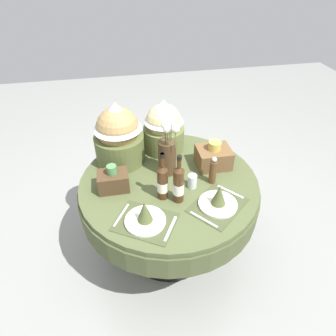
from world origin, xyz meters
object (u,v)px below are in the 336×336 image
(place_setting_left, at_px, (145,217))
(pepper_mill, at_px, (213,171))
(gift_tub_back_centre, at_px, (164,125))
(wine_bottle_left, at_px, (163,182))
(gift_tub_back_left, at_px, (118,132))
(tumbler_near_right, at_px, (192,181))
(wine_bottle_centre, at_px, (179,184))
(woven_basket_side_right, at_px, (213,157))
(place_setting_right, at_px, (218,200))
(flower_vase, at_px, (168,152))
(dining_table, at_px, (169,194))
(woven_basket_side_left, at_px, (113,180))

(place_setting_left, distance_m, pepper_mill, 0.56)
(pepper_mill, bearing_deg, gift_tub_back_centre, 117.96)
(wine_bottle_left, xyz_separation_m, gift_tub_back_left, (-0.23, 0.45, 0.11))
(wine_bottle_left, distance_m, gift_tub_back_centre, 0.56)
(tumbler_near_right, bearing_deg, pepper_mill, 8.29)
(wine_bottle_left, relative_size, wine_bottle_centre, 0.99)
(wine_bottle_centre, bearing_deg, woven_basket_side_right, 43.43)
(place_setting_right, relative_size, tumbler_near_right, 4.54)
(flower_vase, relative_size, tumbler_near_right, 4.49)
(wine_bottle_centre, relative_size, gift_tub_back_centre, 0.83)
(flower_vase, height_order, tumbler_near_right, flower_vase)
(gift_tub_back_centre, xyz_separation_m, woven_basket_side_right, (0.31, -0.28, -0.14))
(place_setting_left, xyz_separation_m, place_setting_right, (0.46, 0.05, 0.00))
(dining_table, distance_m, gift_tub_back_left, 0.57)
(place_setting_left, xyz_separation_m, gift_tub_back_centre, (0.24, 0.74, 0.17))
(wine_bottle_left, bearing_deg, gift_tub_back_left, 117.16)
(wine_bottle_left, distance_m, woven_basket_side_left, 0.34)
(tumbler_near_right, relative_size, woven_basket_side_right, 0.40)
(pepper_mill, height_order, woven_basket_side_left, pepper_mill)
(wine_bottle_centre, distance_m, tumbler_near_right, 0.18)
(tumbler_near_right, bearing_deg, woven_basket_side_right, 44.15)
(place_setting_left, relative_size, gift_tub_back_centre, 1.04)
(flower_vase, distance_m, gift_tub_back_left, 0.38)
(dining_table, xyz_separation_m, gift_tub_back_centre, (0.04, 0.39, 0.35))
(flower_vase, xyz_separation_m, wine_bottle_centre, (0.01, -0.29, -0.04))
(wine_bottle_left, xyz_separation_m, tumbler_near_right, (0.21, 0.06, -0.08))
(woven_basket_side_left, bearing_deg, gift_tub_back_left, 78.05)
(dining_table, height_order, woven_basket_side_left, woven_basket_side_left)
(place_setting_left, relative_size, tumbler_near_right, 4.51)
(flower_vase, bearing_deg, woven_basket_side_left, -164.47)
(gift_tub_back_left, xyz_separation_m, gift_tub_back_centre, (0.34, 0.09, -0.03))
(gift_tub_back_left, relative_size, woven_basket_side_right, 1.96)
(place_setting_right, relative_size, woven_basket_side_right, 1.81)
(wine_bottle_centre, height_order, pepper_mill, wine_bottle_centre)
(wine_bottle_centre, xyz_separation_m, woven_basket_side_left, (-0.39, 0.19, -0.06))
(wine_bottle_left, distance_m, tumbler_near_right, 0.23)
(wine_bottle_left, relative_size, tumbler_near_right, 3.56)
(dining_table, relative_size, woven_basket_side_left, 6.28)
(wine_bottle_centre, height_order, tumbler_near_right, wine_bottle_centre)
(tumbler_near_right, distance_m, pepper_mill, 0.15)
(dining_table, bearing_deg, woven_basket_side_right, 16.92)
(place_setting_right, bearing_deg, woven_basket_side_left, 155.45)
(flower_vase, distance_m, wine_bottle_left, 0.26)
(place_setting_right, height_order, tumbler_near_right, place_setting_right)
(pepper_mill, xyz_separation_m, woven_basket_side_right, (0.06, 0.18, -0.02))
(tumbler_near_right, xyz_separation_m, pepper_mill, (0.14, 0.02, 0.05))
(wine_bottle_left, relative_size, woven_basket_side_right, 1.42)
(place_setting_left, height_order, gift_tub_back_left, gift_tub_back_left)
(place_setting_right, distance_m, gift_tub_back_centre, 0.74)
(wine_bottle_centre, bearing_deg, woven_basket_side_left, 154.32)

